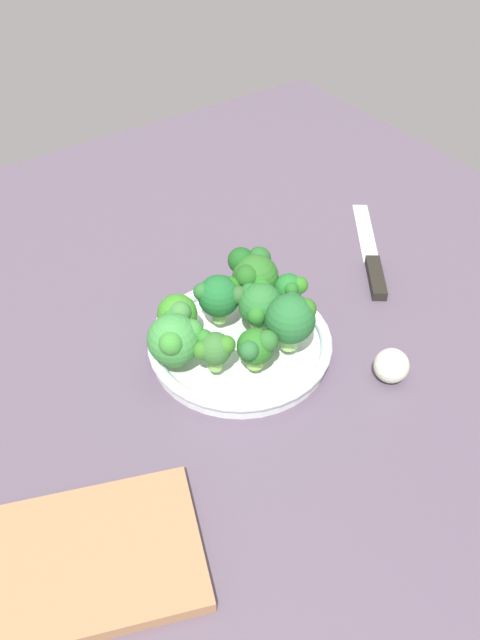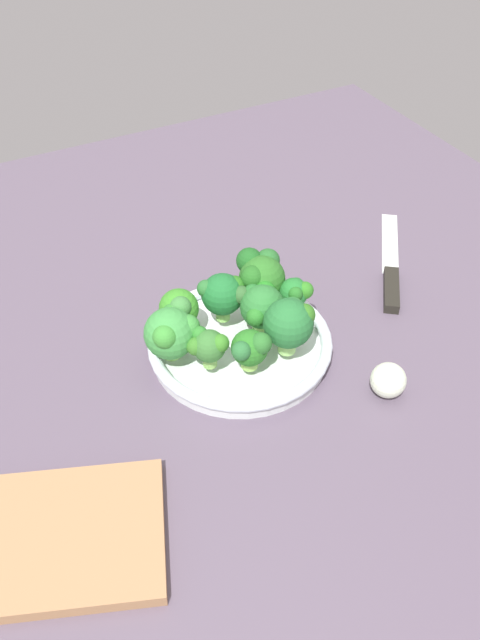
% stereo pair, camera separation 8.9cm
% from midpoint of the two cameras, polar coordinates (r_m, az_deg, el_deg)
% --- Properties ---
extents(ground_plane, '(1.30, 1.30, 0.03)m').
position_cam_midpoint_polar(ground_plane, '(0.96, -3.24, -1.71)').
color(ground_plane, '#594D5D').
extents(bowl, '(0.25, 0.25, 0.03)m').
position_cam_midpoint_polar(bowl, '(0.92, -2.77, -2.18)').
color(bowl, silver).
rests_on(bowl, ground_plane).
extents(broccoli_floret_0, '(0.05, 0.05, 0.05)m').
position_cam_midpoint_polar(broccoli_floret_0, '(0.84, -5.24, -2.54)').
color(broccoli_floret_0, '#80B955').
rests_on(broccoli_floret_0, bowl).
extents(broccoli_floret_1, '(0.07, 0.07, 0.08)m').
position_cam_midpoint_polar(broccoli_floret_1, '(0.86, 1.47, 0.07)').
color(broccoli_floret_1, '#93CB6A').
rests_on(broccoli_floret_1, bowl).
extents(broccoli_floret_2, '(0.07, 0.08, 0.08)m').
position_cam_midpoint_polar(broccoli_floret_2, '(0.93, -1.59, 3.80)').
color(broccoli_floret_2, '#A2C772').
rests_on(broccoli_floret_2, bowl).
extents(broccoli_floret_3, '(0.05, 0.06, 0.07)m').
position_cam_midpoint_polar(broccoli_floret_3, '(0.89, -8.19, 0.29)').
color(broccoli_floret_3, '#88C261').
rests_on(broccoli_floret_3, bowl).
extents(broccoli_floret_4, '(0.05, 0.05, 0.06)m').
position_cam_midpoint_polar(broccoli_floret_4, '(0.84, -1.65, -2.42)').
color(broccoli_floret_4, '#88BE50').
rests_on(broccoli_floret_4, bowl).
extents(broccoli_floret_5, '(0.06, 0.06, 0.07)m').
position_cam_midpoint_polar(broccoli_floret_5, '(0.89, -1.14, 1.23)').
color(broccoli_floret_5, '#89C15B').
rests_on(broccoli_floret_5, bowl).
extents(broccoli_floret_6, '(0.04, 0.04, 0.06)m').
position_cam_midpoint_polar(broccoli_floret_6, '(0.92, 1.52, 2.47)').
color(broccoli_floret_6, '#86CF60').
rests_on(broccoli_floret_6, bowl).
extents(broccoli_floret_7, '(0.07, 0.07, 0.07)m').
position_cam_midpoint_polar(broccoli_floret_7, '(0.85, -8.52, -1.80)').
color(broccoli_floret_7, '#79B751').
rests_on(broccoli_floret_7, bowl).
extents(broccoli_floret_8, '(0.07, 0.06, 0.07)m').
position_cam_midpoint_polar(broccoli_floret_8, '(0.91, -4.48, 1.99)').
color(broccoli_floret_8, '#8CCC5F').
rests_on(broccoli_floret_8, bowl).
extents(knife, '(0.18, 0.23, 0.01)m').
position_cam_midpoint_polar(knife, '(1.09, 8.87, 4.95)').
color(knife, silver).
rests_on(knife, ground_plane).
extents(cutting_board, '(0.28, 0.24, 0.02)m').
position_cam_midpoint_polar(cutting_board, '(0.76, -16.57, -19.15)').
color(cutting_board, '#A5784F').
rests_on(cutting_board, ground_plane).
extents(garlic_bulb, '(0.05, 0.05, 0.05)m').
position_cam_midpoint_polar(garlic_bulb, '(0.89, 9.98, -3.98)').
color(garlic_bulb, silver).
rests_on(garlic_bulb, ground_plane).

